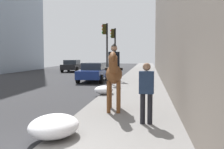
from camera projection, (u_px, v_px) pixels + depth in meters
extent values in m
ellipsoid|color=brown|center=(114.00, 74.00, 9.38)|extent=(1.54, 0.69, 0.66)
cylinder|color=brown|center=(118.00, 97.00, 8.98)|extent=(0.13, 0.13, 1.05)
cylinder|color=brown|center=(109.00, 97.00, 8.99)|extent=(0.13, 0.13, 1.05)
cylinder|color=brown|center=(119.00, 93.00, 9.87)|extent=(0.13, 0.13, 1.05)
cylinder|color=brown|center=(110.00, 93.00, 9.89)|extent=(0.13, 0.13, 1.05)
cylinder|color=brown|center=(113.00, 65.00, 8.59)|extent=(0.65, 0.34, 0.68)
ellipsoid|color=brown|center=(113.00, 57.00, 8.36)|extent=(0.64, 0.28, 0.49)
cylinder|color=black|center=(115.00, 76.00, 10.10)|extent=(0.29, 0.12, 0.55)
cube|color=black|center=(114.00, 69.00, 9.42)|extent=(0.49, 0.64, 0.08)
cube|color=black|center=(114.00, 60.00, 9.39)|extent=(0.31, 0.40, 0.55)
sphere|color=tan|center=(114.00, 48.00, 9.37)|extent=(0.22, 0.22, 0.22)
cone|color=black|center=(114.00, 45.00, 9.36)|extent=(0.22, 0.22, 0.10)
cylinder|color=black|center=(143.00, 109.00, 7.57)|extent=(0.14, 0.14, 0.85)
cylinder|color=black|center=(150.00, 109.00, 7.53)|extent=(0.14, 0.14, 0.85)
cube|color=#1E2D47|center=(146.00, 82.00, 7.50)|extent=(0.28, 0.42, 0.62)
sphere|color=#8C664C|center=(147.00, 67.00, 7.47)|extent=(0.22, 0.22, 0.22)
cube|color=black|center=(73.00, 67.00, 32.92)|extent=(4.11, 1.81, 0.60)
cube|color=#262D38|center=(72.00, 62.00, 32.64)|extent=(1.86, 1.58, 0.52)
cylinder|color=black|center=(69.00, 69.00, 34.32)|extent=(0.64, 0.23, 0.64)
cylinder|color=black|center=(82.00, 69.00, 34.07)|extent=(0.64, 0.23, 0.64)
cylinder|color=black|center=(62.00, 70.00, 31.81)|extent=(0.64, 0.23, 0.64)
cylinder|color=black|center=(77.00, 70.00, 31.56)|extent=(0.64, 0.23, 0.64)
cube|color=navy|center=(93.00, 73.00, 20.85)|extent=(4.58, 1.72, 0.60)
cube|color=#262D38|center=(94.00, 66.00, 21.08)|extent=(2.49, 1.50, 0.52)
cylinder|color=black|center=(101.00, 79.00, 19.36)|extent=(0.64, 0.22, 0.64)
cylinder|color=black|center=(78.00, 79.00, 19.58)|extent=(0.64, 0.22, 0.64)
cylinder|color=black|center=(107.00, 76.00, 22.17)|extent=(0.64, 0.22, 0.64)
cylinder|color=black|center=(87.00, 76.00, 22.39)|extent=(0.64, 0.22, 0.64)
cylinder|color=black|center=(107.00, 54.00, 18.77)|extent=(0.12, 0.12, 4.20)
cube|color=#2D280C|center=(104.00, 29.00, 18.67)|extent=(0.20, 0.24, 0.70)
sphere|color=red|center=(103.00, 26.00, 18.68)|extent=(0.14, 0.14, 0.14)
sphere|color=orange|center=(103.00, 29.00, 18.69)|extent=(0.14, 0.14, 0.14)
sphere|color=green|center=(103.00, 32.00, 18.71)|extent=(0.14, 0.14, 0.14)
cylinder|color=black|center=(115.00, 55.00, 21.06)|extent=(0.12, 0.12, 4.08)
cube|color=#2D280C|center=(113.00, 33.00, 20.97)|extent=(0.20, 0.24, 0.70)
sphere|color=red|center=(111.00, 31.00, 20.97)|extent=(0.14, 0.14, 0.14)
sphere|color=orange|center=(111.00, 34.00, 20.99)|extent=(0.14, 0.14, 0.14)
sphere|color=green|center=(111.00, 36.00, 21.00)|extent=(0.14, 0.14, 0.14)
ellipsoid|color=white|center=(54.00, 126.00, 6.38)|extent=(1.48, 1.14, 0.51)
ellipsoid|color=white|center=(104.00, 90.00, 13.41)|extent=(1.18, 0.91, 0.41)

